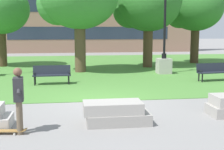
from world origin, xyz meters
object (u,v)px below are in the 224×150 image
(person_skateboarder, at_px, (19,96))
(park_bench_near_left, at_px, (52,73))
(skateboard, at_px, (7,131))
(lamp_post_right, at_px, (164,56))
(park_bench_near_right, at_px, (213,71))
(concrete_block_left, at_px, (116,113))

(person_skateboarder, relative_size, park_bench_near_left, 0.94)
(person_skateboarder, bearing_deg, skateboard, -174.71)
(person_skateboarder, distance_m, skateboard, 0.95)
(skateboard, height_order, lamp_post_right, lamp_post_right)
(person_skateboarder, distance_m, park_bench_near_right, 11.16)
(lamp_post_right, bearing_deg, skateboard, -125.93)
(park_bench_near_right, bearing_deg, person_skateboarder, -140.82)
(lamp_post_right, bearing_deg, concrete_block_left, -114.56)
(person_skateboarder, xyz_separation_m, park_bench_near_right, (8.64, 7.04, -0.43))
(park_bench_near_right, relative_size, lamp_post_right, 0.35)
(concrete_block_left, xyz_separation_m, park_bench_near_right, (6.07, 6.57, 0.23))
(skateboard, bearing_deg, lamp_post_right, 54.07)
(person_skateboarder, height_order, skateboard, person_skateboarder)
(concrete_block_left, xyz_separation_m, person_skateboarder, (-2.57, -0.47, 0.66))
(person_skateboarder, xyz_separation_m, park_bench_near_left, (0.44, 7.16, -0.43))
(skateboard, relative_size, park_bench_near_right, 0.56)
(concrete_block_left, relative_size, park_bench_near_left, 1.04)
(skateboard, bearing_deg, person_skateboarder, 5.29)
(park_bench_near_right, distance_m, lamp_post_right, 3.43)
(concrete_block_left, distance_m, park_bench_near_left, 7.02)
(person_skateboarder, height_order, lamp_post_right, lamp_post_right)
(person_skateboarder, bearing_deg, park_bench_near_right, 39.18)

